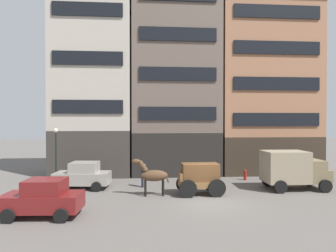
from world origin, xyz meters
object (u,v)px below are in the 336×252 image
Objects in this scene: cargo_wagon at (199,177)px; sedan_dark at (83,175)px; draft_horse at (153,175)px; streetlamp_curbside at (56,148)px; delivery_truck_near at (293,169)px; fire_hydrant_curbside at (245,175)px; sedan_light at (43,198)px; pedestrian_officer at (144,173)px.

sedan_dark is (-7.72, 2.14, -0.23)m from cargo_wagon.
draft_horse is 0.57× the size of streetlamp_curbside.
sedan_dark is at bearing 174.89° from delivery_truck_near.
streetlamp_curbside reaches higher than cargo_wagon.
delivery_truck_near is at bearing 5.11° from draft_horse.
cargo_wagon is 3.53× the size of fire_hydrant_curbside.
delivery_truck_near is at bearing -5.11° from sedan_dark.
streetlamp_curbside is 4.96× the size of fire_hydrant_curbside.
sedan_dark is 12.30m from fire_hydrant_curbside.
streetlamp_curbside is (-1.83, 7.46, 1.76)m from sedan_light.
fire_hydrant_curbside is at bearing 0.19° from streetlamp_curbside.
delivery_truck_near is 5.27× the size of fire_hydrant_curbside.
sedan_light is at bearing -163.84° from delivery_truck_near.
delivery_truck_near is 17.08m from streetlamp_curbside.
cargo_wagon reaches higher than pedestrian_officer.
sedan_light is 14.78m from fire_hydrant_curbside.
streetlamp_curbside is at bearing 169.38° from delivery_truck_near.
draft_horse reaches higher than sedan_light.
sedan_dark is (-4.77, 2.14, -0.36)m from draft_horse.
draft_horse reaches higher than pedestrian_officer.
sedan_light is (-8.30, -3.47, -0.23)m from cargo_wagon.
sedan_light is 7.88m from streetlamp_curbside.
streetlamp_curbside is at bearing 103.75° from sedan_light.
delivery_truck_near reaches higher than sedan_light.
sedan_dark is at bearing 164.54° from cargo_wagon.
sedan_dark is at bearing -37.63° from streetlamp_curbside.
cargo_wagon is 4.16m from pedestrian_officer.
sedan_dark is 3.51m from streetlamp_curbside.
sedan_light is 0.92× the size of streetlamp_curbside.
sedan_dark and sedan_light have the same top height.
sedan_light is 2.10× the size of pedestrian_officer.
cargo_wagon is at bearing -31.84° from pedestrian_officer.
draft_horse is at bearing 32.93° from sedan_light.
sedan_dark is 0.93× the size of streetlamp_curbside.
cargo_wagon is 10.99m from streetlamp_curbside.
delivery_truck_near is 1.14× the size of sedan_dark.
draft_horse is at bearing -151.27° from fire_hydrant_curbside.
cargo_wagon is 1.25× the size of draft_horse.
sedan_dark is 2.13× the size of pedestrian_officer.
pedestrian_officer is 8.18m from fire_hydrant_curbside.
streetlamp_curbside is at bearing 164.74° from pedestrian_officer.
cargo_wagon reaches higher than sedan_dark.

